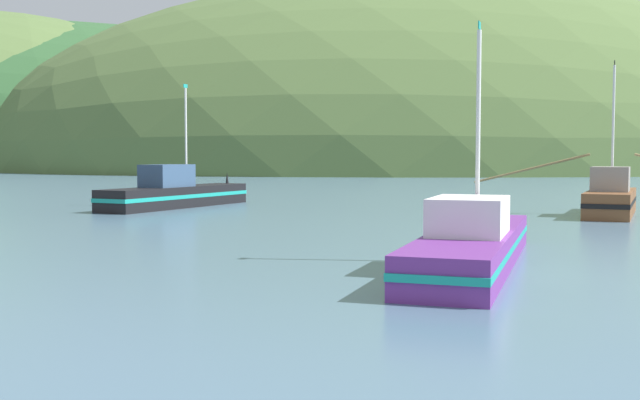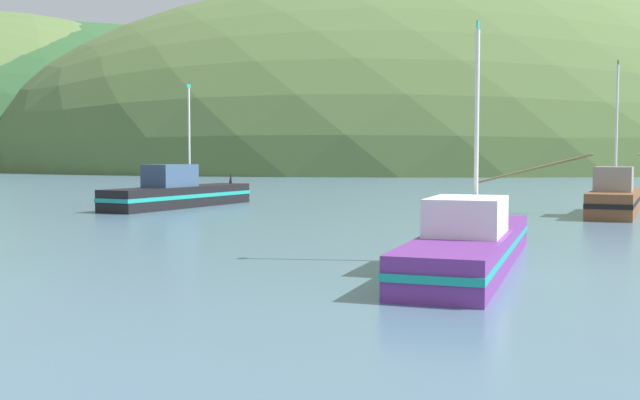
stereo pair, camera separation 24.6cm
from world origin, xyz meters
name	(u,v)px [view 1 (the left image)]	position (x,y,z in m)	size (l,w,h in m)	color
hill_far_right	(404,168)	(31.00, 173.27, 0.00)	(186.85, 149.48, 80.70)	#516B38
hill_mid_left	(61,166)	(-57.46, 210.70, 0.00)	(185.98, 148.78, 74.98)	#2D562D
fishing_boat_brown	(611,199)	(17.45, 36.77, 0.80)	(11.90, 8.26, 7.52)	brown
fishing_boat_purple	(473,243)	(6.32, 20.52, 0.62)	(6.19, 11.33, 6.46)	#6B2D84
fishing_boat_black	(176,193)	(-4.41, 43.69, 0.79)	(7.45, 10.82, 6.94)	black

